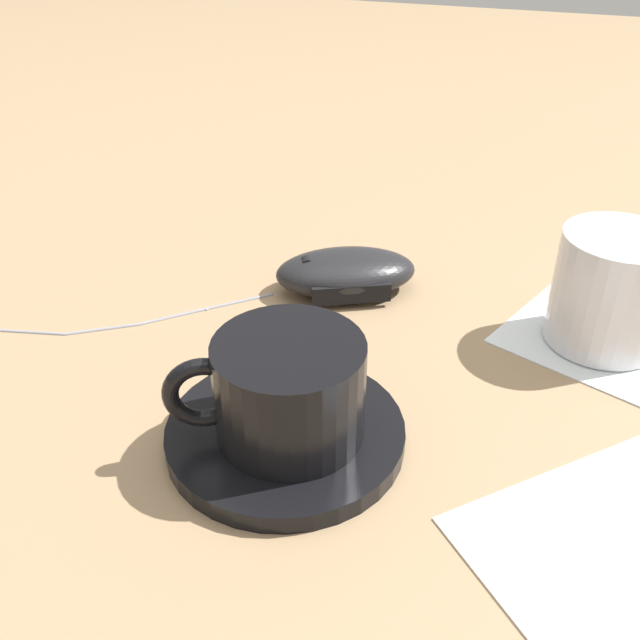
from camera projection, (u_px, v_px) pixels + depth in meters
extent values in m
plane|color=#9E7F5B|center=(450.00, 359.00, 0.52)|extent=(3.00, 3.00, 0.00)
cylinder|color=black|center=(285.00, 433.00, 0.44)|extent=(0.15, 0.15, 0.01)
cylinder|color=black|center=(290.00, 389.00, 0.42)|extent=(0.09, 0.09, 0.06)
torus|color=black|center=(203.00, 393.00, 0.41)|extent=(0.03, 0.05, 0.05)
ellipsoid|color=black|center=(346.00, 272.00, 0.59)|extent=(0.11, 0.13, 0.03)
cylinder|color=black|center=(307.00, 264.00, 0.59)|extent=(0.01, 0.01, 0.01)
cube|color=black|center=(352.00, 295.00, 0.57)|extent=(0.03, 0.06, 0.02)
cube|color=black|center=(340.00, 260.00, 0.62)|extent=(0.03, 0.06, 0.02)
cylinder|color=gray|center=(240.00, 300.00, 0.59)|extent=(0.04, 0.04, 0.00)
cylinder|color=gray|center=(174.00, 315.00, 0.57)|extent=(0.04, 0.04, 0.00)
cylinder|color=gray|center=(102.00, 328.00, 0.55)|extent=(0.03, 0.05, 0.00)
cylinder|color=gray|center=(30.00, 331.00, 0.55)|extent=(0.02, 0.05, 0.00)
sphere|color=gray|center=(272.00, 293.00, 0.60)|extent=(0.00, 0.00, 0.00)
sphere|color=gray|center=(207.00, 307.00, 0.58)|extent=(0.00, 0.00, 0.00)
sphere|color=gray|center=(139.00, 323.00, 0.56)|extent=(0.00, 0.00, 0.00)
sphere|color=gray|center=(65.00, 333.00, 0.55)|extent=(0.00, 0.00, 0.00)
cube|color=white|center=(592.00, 336.00, 0.54)|extent=(0.15, 0.15, 0.00)
cylinder|color=silver|center=(611.00, 290.00, 0.51)|extent=(0.08, 0.08, 0.09)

